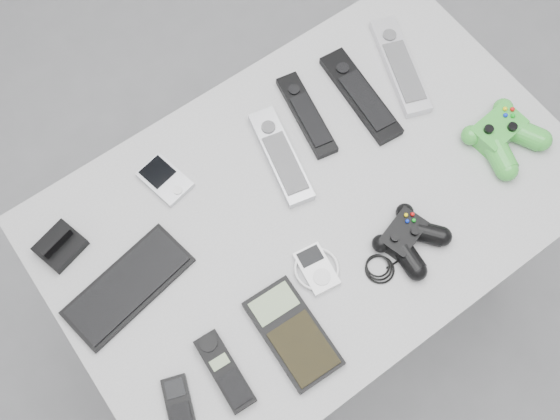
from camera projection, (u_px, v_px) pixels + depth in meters
floor at (283, 282)px, 1.95m from camera, size 3.50×3.50×0.00m
desk at (312, 214)px, 1.35m from camera, size 1.05×0.67×0.70m
pda_keyboard at (128, 286)px, 1.22m from camera, size 0.26×0.14×0.02m
dock_bracket at (58, 244)px, 1.23m from camera, size 0.10×0.09×0.04m
pda at (165, 179)px, 1.30m from camera, size 0.08×0.11×0.02m
remote_silver_a at (281, 156)px, 1.32m from camera, size 0.10×0.23×0.02m
remote_black_a at (306, 114)px, 1.35m from camera, size 0.08×0.21×0.02m
remote_black_b at (361, 95)px, 1.37m from camera, size 0.08×0.24×0.02m
remote_silver_b at (400, 65)px, 1.40m from camera, size 0.14×0.25×0.02m
mobile_phone at (179, 405)px, 1.13m from camera, size 0.07×0.11×0.02m
cordless_handset at (225, 371)px, 1.15m from camera, size 0.05×0.15×0.02m
calculator at (293, 333)px, 1.18m from camera, size 0.11×0.20×0.02m
mp3_player at (317, 269)px, 1.23m from camera, size 0.10×0.10×0.02m
controller_black at (409, 238)px, 1.24m from camera, size 0.24×0.19×0.04m
controller_green at (503, 134)px, 1.32m from camera, size 0.16×0.17×0.05m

